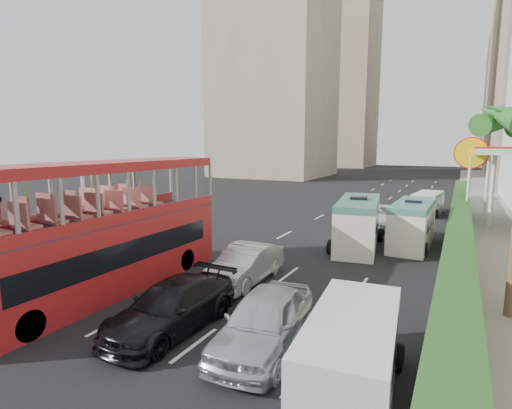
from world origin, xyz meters
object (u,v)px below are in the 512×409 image
Objects in this scene: double_decker_bus at (105,228)px; panel_van_far at (427,203)px; minibus_far at (412,224)px; panel_van_near at (352,355)px; car_silver_lane_a at (245,282)px; minibus_near at (358,224)px; car_silver_lane_b at (265,348)px; van_asset at (382,226)px; car_black at (172,329)px.

double_decker_bus is 2.48× the size of panel_van_far.
minibus_far reaches higher than panel_van_near.
minibus_near reaches higher than car_silver_lane_a.
car_silver_lane_a is 11.09m from minibus_far.
minibus_near is (-0.26, 12.32, 1.35)m from car_silver_lane_b.
van_asset is (-0.03, 18.97, 0.00)m from car_silver_lane_b.
minibus_near reaches higher than car_silver_lane_b.
car_silver_lane_a is 0.90× the size of van_asset.
double_decker_bus is at bearing -131.38° from minibus_near.
double_decker_bus is at bearing -143.73° from car_silver_lane_a.
double_decker_bus is at bearing -125.91° from minibus_far.
double_decker_bus is 19.40m from van_asset.
double_decker_bus is 1.81× the size of minibus_near.
car_black is 0.83× the size of minibus_near.
van_asset is at bearing 67.27° from double_decker_bus.
minibus_far is at bearing -82.89° from panel_van_far.
van_asset is at bearing 85.00° from car_silver_lane_b.
panel_van_near is 26.41m from panel_van_far.
car_silver_lane_a is 5.47m from car_silver_lane_b.
minibus_near is 13.45m from panel_van_far.
double_decker_bus is at bearing -120.00° from van_asset.
panel_van_far is (5.47, 21.01, 0.89)m from car_silver_lane_a.
minibus_far is at bearing 59.39° from car_silver_lane_a.
car_silver_lane_a is 0.76× the size of minibus_near.
car_black is (4.38, -1.49, -2.53)m from double_decker_bus.
car_silver_lane_b is at bearing 6.55° from car_black.
minibus_near is at bearing -145.20° from minibus_far.
car_black reaches higher than van_asset.
minibus_near is (2.82, 12.59, 1.35)m from car_black.
car_silver_lane_a is at bearing -118.31° from minibus_far.
minibus_near reaches higher than panel_van_near.
panel_van_far is (2.62, 13.19, -0.46)m from minibus_near.
car_silver_lane_a is at bearing 36.97° from double_decker_bus.
car_silver_lane_b is 25.63m from panel_van_far.
panel_van_near is (2.70, -19.87, 0.94)m from van_asset.
car_silver_lane_b is at bearing -56.06° from car_silver_lane_a.
van_asset is (3.08, 14.47, 0.00)m from car_silver_lane_a.
panel_van_near is at bearing -23.74° from car_silver_lane_b.
double_decker_bus reaches higher than minibus_near.
minibus_near reaches higher than panel_van_far.
panel_van_far is (-0.03, 11.46, -0.36)m from minibus_far.
minibus_far is (5.49, 9.55, 1.25)m from car_silver_lane_a.
car_silver_lane_a is 0.83× the size of minibus_far.
minibus_near is 3.16m from minibus_far.
panel_van_far is (9.82, 24.28, -1.64)m from double_decker_bus.
car_silver_lane_a is 4.77m from car_black.
minibus_near reaches higher than car_black.
minibus_far is (9.84, 12.82, -1.28)m from double_decker_bus.
panel_van_near reaches higher than car_silver_lane_b.
double_decker_bus is 2.18× the size of car_black.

